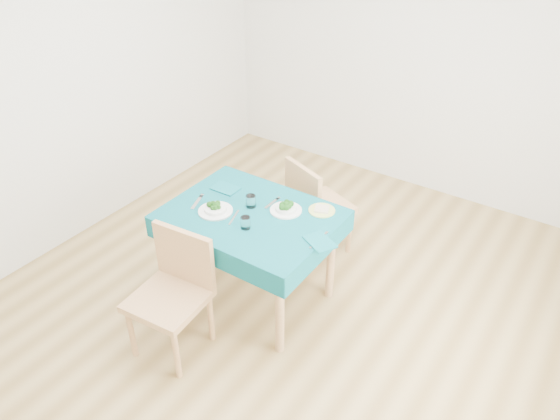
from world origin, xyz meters
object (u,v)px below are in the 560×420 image
Objects in this scene: chair_near at (166,284)px; bowl_near at (215,207)px; table at (252,257)px; bowl_far at (286,207)px; side_plate at (322,210)px; chair_far at (322,196)px.

chair_near is 4.68× the size of bowl_near.
table is at bearing 28.56° from bowl_near.
side_plate is at bearing 34.41° from bowl_far.
table is at bearing 103.82° from chair_far.
bowl_near is 1.08× the size of bowl_far.
side_plate is (0.21, 0.14, -0.03)m from bowl_far.
bowl_far reaches higher than side_plate.
chair_near is 0.96m from bowl_far.
chair_near is at bearing -117.62° from side_plate.
side_plate reaches higher than table.
table is 0.63m from side_plate.
bowl_far is (0.40, 0.28, -0.00)m from bowl_near.
chair_near is 1.17m from side_plate.
table is 1.02× the size of chair_near.
chair_near is 0.64m from bowl_near.
bowl_far reaches higher than table.
bowl_near reaches higher than side_plate.
side_plate is (0.53, 1.02, 0.20)m from chair_near.
chair_far is at bearing 96.78° from bowl_far.
chair_near reaches higher than table.
chair_far is at bearing 70.56° from bowl_near.
bowl_far is (0.18, 0.16, 0.41)m from table.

